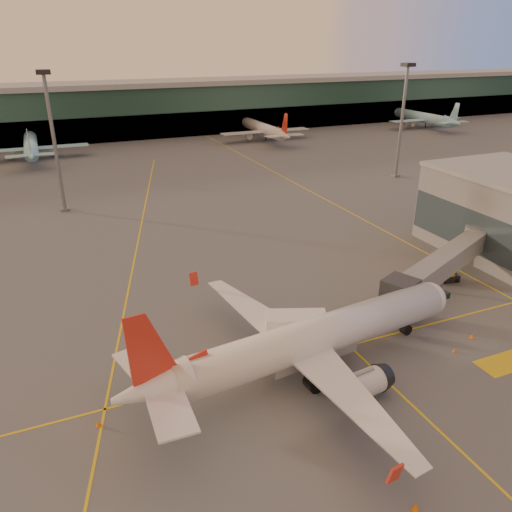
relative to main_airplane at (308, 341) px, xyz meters
name	(u,v)px	position (x,y,z in m)	size (l,w,h in m)	color
ground	(333,384)	(1.53, -2.63, -3.67)	(600.00, 600.00, 0.00)	#4C4F54
taxi_markings	(155,239)	(-5.80, 41.86, -3.66)	(100.12, 173.00, 0.01)	gold
terminal	(109,111)	(1.53, 139.16, 5.09)	(400.00, 20.00, 17.60)	#19382D
gate_building	(512,212)	(43.46, 15.30, 2.63)	(18.40, 22.40, 12.60)	slate
mast_west_near	(53,133)	(-18.47, 63.37, 11.19)	(2.40, 2.40, 25.60)	slate
mast_east_near	(403,113)	(56.53, 59.37, 11.19)	(2.40, 2.40, 25.60)	slate
distant_aircraft_row	(48,157)	(-19.47, 115.37, -3.67)	(290.00, 34.00, 13.00)	#8FD4F0
main_airplane	(308,341)	(0.00, 0.00, 0.00)	(37.40, 33.81, 11.29)	silver
jet_bridge	(449,261)	(25.82, 9.08, 0.24)	(25.92, 13.70, 5.67)	slate
catering_truck	(296,332)	(0.43, 3.19, -0.94)	(6.74, 4.76, 4.81)	#B62F1A
pushback_tug	(447,277)	(27.49, 10.42, -3.05)	(3.23, 2.19, 1.52)	black
cone_nose	(472,336)	(19.87, -1.77, -3.39)	(0.46, 0.46, 0.59)	orange
cone_tail	(98,423)	(-19.97, 0.41, -3.37)	(0.48, 0.48, 0.61)	orange
cone_wing_right	(416,507)	(-0.48, -16.95, -3.36)	(0.50, 0.50, 0.64)	orange
cone_wing_left	(234,298)	(-1.20, 17.03, -3.43)	(0.40, 0.40, 0.50)	orange
cone_fwd	(454,350)	(16.12, -3.07, -3.44)	(0.38, 0.38, 0.48)	orange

